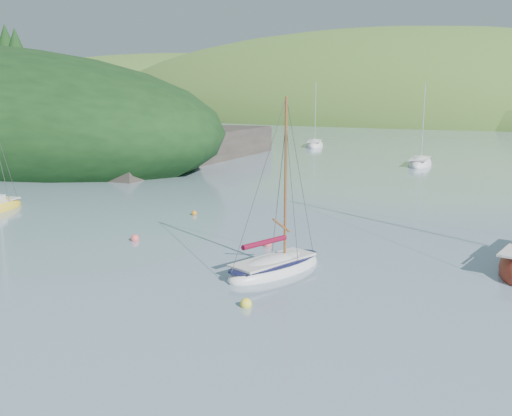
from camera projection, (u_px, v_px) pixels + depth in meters
The scene contains 5 objects.
ground at pixel (159, 279), 24.92m from camera, with size 700.00×700.00×0.00m, color gray.
daysailer_white at pixel (275, 267), 25.93m from camera, with size 3.13×5.78×8.42m.
distant_sloop_a at pixel (420, 164), 64.78m from camera, with size 3.73×7.29×9.92m.
distant_sloop_c at pixel (314, 145), 88.34m from camera, with size 5.45×7.83×10.59m.
mooring_buoys at pixel (267, 253), 28.56m from camera, with size 20.72×12.30×0.48m.
Camera 1 is at (16.75, -17.47, 7.93)m, focal length 40.00 mm.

